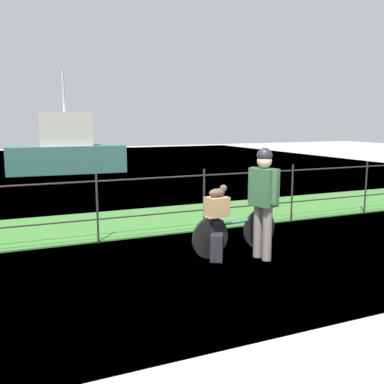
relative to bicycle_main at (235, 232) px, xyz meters
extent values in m
plane|color=#9E9993|center=(-0.86, -0.89, -0.34)|extent=(60.00, 60.00, 0.00)
cube|color=#38702D|center=(-0.86, 2.68, -0.33)|extent=(27.00, 2.40, 0.03)
plane|color=#426684|center=(-0.86, 12.40, -0.34)|extent=(30.00, 30.00, 0.00)
cylinder|color=#28231E|center=(-1.86, 1.44, 0.25)|extent=(0.04, 0.04, 1.19)
cylinder|color=#28231E|center=(0.14, 1.44, 0.25)|extent=(0.04, 0.04, 1.19)
cylinder|color=#28231E|center=(2.14, 1.44, 0.25)|extent=(0.04, 0.04, 1.19)
cylinder|color=#28231E|center=(4.14, 1.44, 0.25)|extent=(0.04, 0.04, 1.19)
cylinder|color=#28231E|center=(-0.86, 1.44, 0.07)|extent=(18.00, 0.03, 0.03)
cylinder|color=#28231E|center=(-0.86, 1.44, 0.73)|extent=(18.00, 0.03, 0.03)
cylinder|color=black|center=(0.51, 0.09, -0.02)|extent=(0.64, 0.16, 0.64)
cylinder|color=black|center=(-0.47, -0.08, -0.02)|extent=(0.64, 0.16, 0.64)
cylinder|color=#337F70|center=(0.02, 0.00, 0.16)|extent=(0.77, 0.18, 0.04)
cube|color=black|center=(-0.35, -0.06, 0.20)|extent=(0.21, 0.12, 0.06)
cube|color=slate|center=(-0.35, -0.06, 0.29)|extent=(0.38, 0.22, 0.02)
cube|color=#A87F51|center=(-0.35, -0.06, 0.45)|extent=(0.36, 0.31, 0.29)
ellipsoid|color=#4C3D2D|center=(-0.35, -0.06, 0.66)|extent=(0.30, 0.19, 0.13)
sphere|color=#4C3D2D|center=(-0.24, -0.04, 0.72)|extent=(0.11, 0.11, 0.11)
cylinder|color=slate|center=(0.23, -0.31, 0.07)|extent=(0.14, 0.14, 0.82)
cylinder|color=slate|center=(0.26, -0.51, 0.07)|extent=(0.14, 0.14, 0.82)
cube|color=#2D5633|center=(0.24, -0.41, 0.76)|extent=(0.33, 0.44, 0.56)
cylinder|color=#2D5633|center=(0.21, -0.20, 0.79)|extent=(0.10, 0.10, 0.50)
cylinder|color=#2D5633|center=(0.28, -0.63, 0.79)|extent=(0.10, 0.10, 0.50)
sphere|color=tan|center=(0.24, -0.41, 1.15)|extent=(0.22, 0.22, 0.22)
sphere|color=black|center=(0.24, -0.41, 1.23)|extent=(0.23, 0.23, 0.23)
cube|color=black|center=(-0.42, -0.20, -0.14)|extent=(0.30, 0.33, 0.40)
cube|color=#336656|center=(-0.85, 12.29, 0.20)|extent=(4.62, 1.83, 1.08)
cube|color=#B7B2A8|center=(-0.85, 12.29, 1.40)|extent=(2.05, 1.22, 1.32)
cylinder|color=#B2B2B2|center=(-0.85, 12.29, 2.86)|extent=(0.10, 0.10, 1.60)
camera|label=1|loc=(-3.32, -5.90, 1.74)|focal=41.20mm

